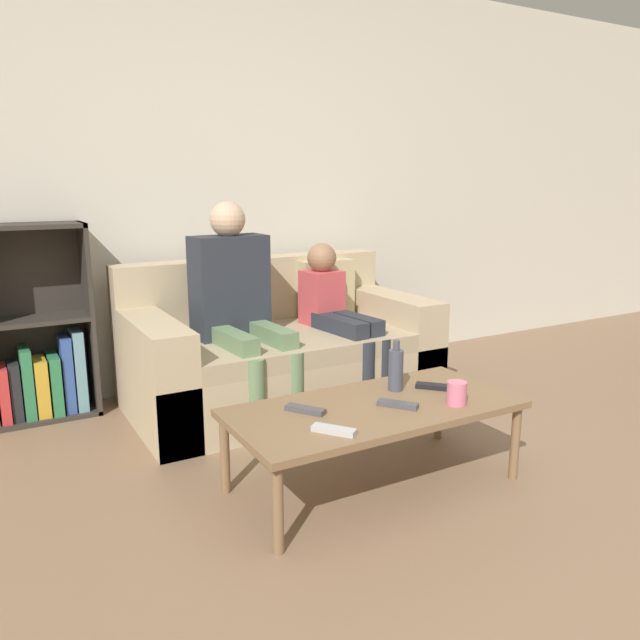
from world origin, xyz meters
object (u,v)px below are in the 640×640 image
at_px(coffee_table, 374,412).
at_px(tv_remote_2, 334,430).
at_px(bookshelf, 37,347).
at_px(person_adult, 236,296).
at_px(cup_near, 457,393).
at_px(tv_remote_0, 305,410).
at_px(bottle, 396,369).
at_px(tv_remote_1, 398,404).
at_px(person_child, 338,313).
at_px(couch, 279,355).
at_px(tv_remote_3, 435,387).

distance_m(coffee_table, tv_remote_2, 0.35).
distance_m(bookshelf, coffee_table, 1.96).
relative_size(bookshelf, person_adult, 0.91).
xyz_separation_m(cup_near, tv_remote_0, (-0.60, 0.23, -0.04)).
height_order(cup_near, tv_remote_0, cup_near).
relative_size(tv_remote_0, bottle, 0.72).
bearing_deg(bottle, bookshelf, 132.26).
xyz_separation_m(coffee_table, tv_remote_1, (0.07, -0.07, 0.04)).
height_order(coffee_table, cup_near, cup_near).
bearing_deg(bookshelf, person_child, -20.31).
distance_m(tv_remote_2, bottle, 0.57).
relative_size(couch, tv_remote_0, 10.19).
bearing_deg(person_adult, bookshelf, 147.76).
xyz_separation_m(tv_remote_0, tv_remote_2, (-0.01, -0.24, 0.00)).
relative_size(person_child, tv_remote_1, 5.70).
bearing_deg(person_adult, couch, 10.82).
xyz_separation_m(bookshelf, tv_remote_2, (0.85, -1.76, -0.02)).
xyz_separation_m(coffee_table, bottle, (0.19, 0.11, 0.13)).
bearing_deg(tv_remote_1, person_adult, 63.62).
bearing_deg(tv_remote_2, coffee_table, -7.17).
distance_m(bookshelf, tv_remote_0, 1.74).
height_order(bookshelf, coffee_table, bookshelf).
bearing_deg(cup_near, bookshelf, 129.76).
xyz_separation_m(bookshelf, person_adult, (0.97, -0.51, 0.28)).
bearing_deg(bookshelf, bottle, -47.74).
relative_size(bookshelf, tv_remote_2, 6.49).
distance_m(tv_remote_1, tv_remote_3, 0.30).
height_order(couch, bookshelf, bookshelf).
distance_m(bookshelf, tv_remote_2, 1.95).
height_order(cup_near, tv_remote_1, cup_near).
bearing_deg(bottle, coffee_table, -149.57).
height_order(person_adult, tv_remote_1, person_adult).
xyz_separation_m(tv_remote_1, bottle, (0.12, 0.18, 0.09)).
distance_m(bookshelf, cup_near, 2.27).
bearing_deg(tv_remote_3, bookshelf, 90.98).
distance_m(bookshelf, tv_remote_1, 2.05).
bearing_deg(tv_remote_1, tv_remote_2, 156.89).
xyz_separation_m(tv_remote_0, tv_remote_1, (0.36, -0.14, 0.00)).
height_order(couch, tv_remote_2, couch).
xyz_separation_m(cup_near, tv_remote_2, (-0.61, -0.01, -0.04)).
bearing_deg(person_child, bottle, -111.00).
bearing_deg(tv_remote_0, couch, 36.30).
bearing_deg(bookshelf, cup_near, -50.24).
bearing_deg(cup_near, coffee_table, 152.25).
bearing_deg(tv_remote_2, person_child, 21.50).
relative_size(person_child, tv_remote_2, 5.63).
xyz_separation_m(person_child, tv_remote_3, (-0.07, -0.97, -0.15)).
relative_size(cup_near, tv_remote_3, 0.63).
height_order(couch, person_child, person_child).
bearing_deg(coffee_table, couch, 84.41).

